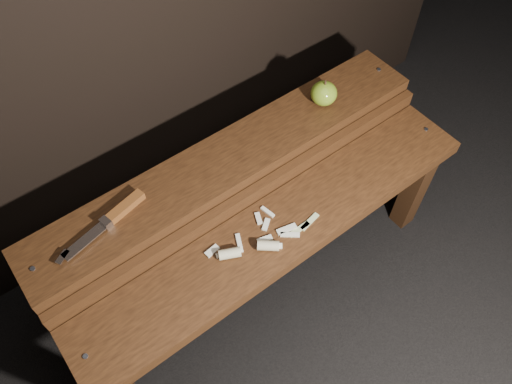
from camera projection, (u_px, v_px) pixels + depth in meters
ground at (267, 281)px, 1.67m from camera, size 60.00×60.00×0.00m
bench_front_tier at (283, 242)px, 1.35m from camera, size 1.20×0.20×0.42m
bench_rear_tier at (233, 175)px, 1.41m from camera, size 1.20×0.21×0.50m
apple at (324, 93)px, 1.43m from camera, size 0.08×0.08×0.08m
knife at (115, 215)px, 1.21m from camera, size 0.26×0.08×0.02m
apple_scraps at (256, 244)px, 1.26m from camera, size 0.31×0.14×0.03m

